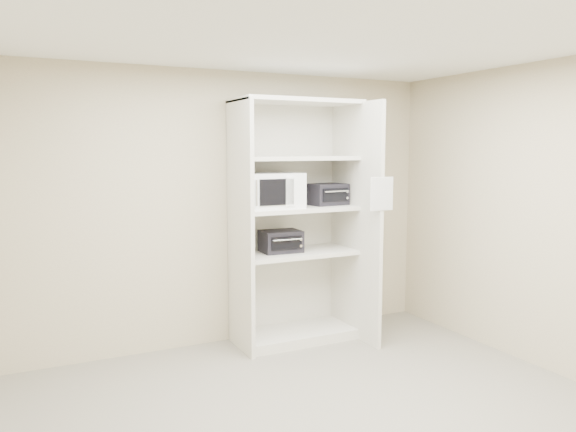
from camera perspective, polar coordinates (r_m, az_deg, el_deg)
name	(u,v)px	position (r m, az deg, el deg)	size (l,w,h in m)	color
floor	(327,425)	(4.24, 3.99, -20.43)	(4.50, 4.00, 0.01)	slate
ceiling	(331,31)	(3.85, 4.35, 18.19)	(4.50, 4.00, 0.01)	white
wall_back	(227,209)	(5.62, -6.24, 0.76)	(4.50, 0.02, 2.70)	#BEB693
wall_right	(556,218)	(5.32, 25.56, -0.22)	(0.02, 4.00, 2.70)	#BEB693
shelving_unit	(300,230)	(5.64, 1.20, -1.42)	(1.24, 0.92, 2.42)	silver
microwave	(270,190)	(5.45, -1.83, 2.62)	(0.57, 0.43, 0.34)	white
toaster_oven_upper	(327,194)	(5.76, 3.95, 2.22)	(0.38, 0.28, 0.22)	black
toaster_oven_lower	(281,241)	(5.59, -0.75, -2.57)	(0.39, 0.29, 0.21)	black
paper_sign	(382,194)	(5.35, 9.50, 2.24)	(0.24, 0.01, 0.31)	white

